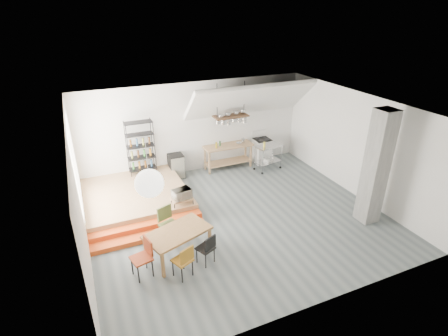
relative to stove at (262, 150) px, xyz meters
name	(u,v)px	position (x,y,z in m)	size (l,w,h in m)	color
floor	(238,218)	(-2.50, -3.16, -0.48)	(8.00, 8.00, 0.00)	#556063
wall_back	(195,128)	(-2.50, 0.34, 1.12)	(8.00, 0.04, 3.20)	silver
wall_left	(78,197)	(-6.50, -3.16, 1.12)	(0.04, 7.00, 3.20)	silver
wall_right	(356,145)	(1.50, -3.16, 1.12)	(0.04, 7.00, 3.20)	silver
ceiling	(240,108)	(-2.50, -3.16, 2.72)	(8.00, 7.00, 0.02)	white
slope_ceiling	(250,100)	(-0.70, -0.26, 2.07)	(4.40, 1.80, 0.15)	white
window_pane	(75,163)	(-6.48, -1.66, 1.32)	(0.02, 2.50, 2.20)	white
platform	(136,197)	(-5.00, -1.16, -0.28)	(3.00, 3.00, 0.40)	#A87E54
step_lower	(150,236)	(-5.00, -3.11, -0.41)	(3.00, 0.35, 0.13)	#D74D19
step_upper	(147,227)	(-5.00, -2.76, -0.35)	(3.00, 0.35, 0.27)	#D74D19
concrete_column	(376,168)	(0.80, -4.66, 1.12)	(0.50, 0.50, 3.20)	slate
kitchen_counter	(228,152)	(-1.40, -0.01, 0.15)	(1.80, 0.60, 0.91)	#A87E54
stove	(262,150)	(0.00, 0.00, 0.00)	(0.60, 0.60, 1.18)	white
pot_rack	(232,118)	(-1.37, -0.23, 1.50)	(1.20, 0.50, 1.43)	#3F2919
wire_shelving	(141,147)	(-4.50, 0.04, 0.85)	(0.88, 0.38, 1.80)	black
microwave_shelf	(182,199)	(-3.90, -2.41, 0.07)	(0.60, 0.40, 0.16)	#A87E54
paper_lantern	(149,183)	(-5.09, -4.28, 1.72)	(0.60, 0.60, 0.60)	white
dining_table	(178,234)	(-4.52, -4.09, 0.16)	(1.70, 1.29, 0.72)	olive
chair_mustard	(184,259)	(-4.61, -4.84, 0.02)	(0.50, 0.50, 0.84)	#9D691A
chair_black	(207,247)	(-3.98, -4.62, -0.01)	(0.48, 0.48, 0.79)	black
chair_olive	(168,221)	(-4.57, -3.37, 0.09)	(0.57, 0.57, 0.96)	#596630
chair_red	(144,254)	(-5.38, -4.39, 0.07)	(0.51, 0.51, 0.92)	#A83918
rolling_cart	(268,154)	(-0.11, -0.68, 0.13)	(1.03, 0.70, 0.94)	silver
mini_fridge	(176,166)	(-3.35, 0.04, -0.06)	(0.49, 0.49, 0.84)	black
microwave	(182,194)	(-3.90, -2.41, 0.22)	(0.50, 0.34, 0.28)	beige
bowl	(239,143)	(-1.00, -0.06, 0.45)	(0.21, 0.21, 0.05)	silver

